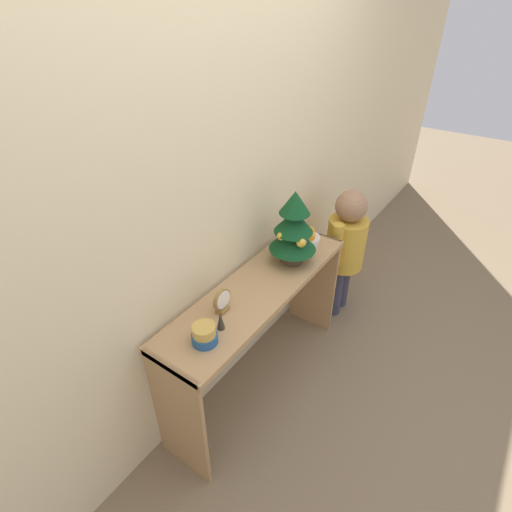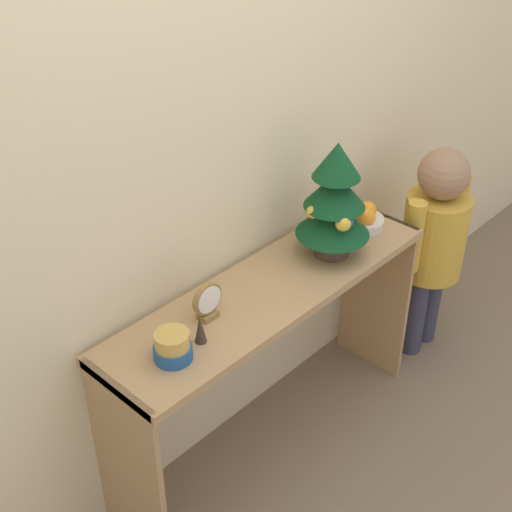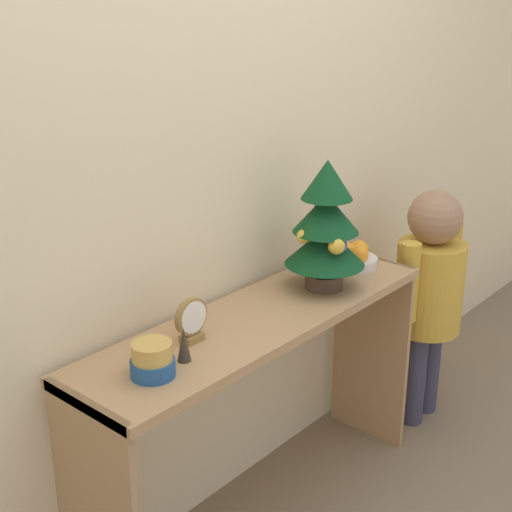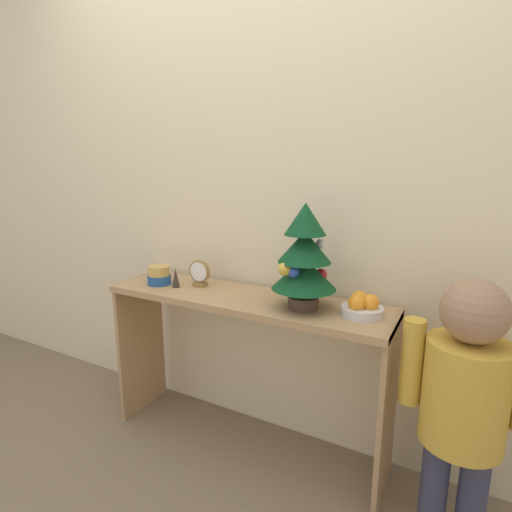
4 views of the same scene
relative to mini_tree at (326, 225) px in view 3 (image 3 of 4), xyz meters
The scene contains 8 objects.
back_wall 0.48m from the mini_tree, 140.13° to the left, with size 7.00×0.05×2.50m, color beige.
console_table 0.47m from the mini_tree, behind, with size 1.29×0.34×0.73m.
mini_tree is the anchor object (origin of this frame).
fruit_bowl 0.29m from the mini_tree, ahead, with size 0.16×0.16×0.09m.
singing_bowl 0.76m from the mini_tree, behind, with size 0.11×0.11×0.09m.
desk_clock 0.57m from the mini_tree, behind, with size 0.11×0.04×0.13m.
figurine 0.66m from the mini_tree, behind, with size 0.04×0.04×0.09m.
child_figure 0.70m from the mini_tree, ahead, with size 0.41×0.26×0.95m.
Camera 3 is at (-1.46, -1.07, 1.61)m, focal length 50.00 mm.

